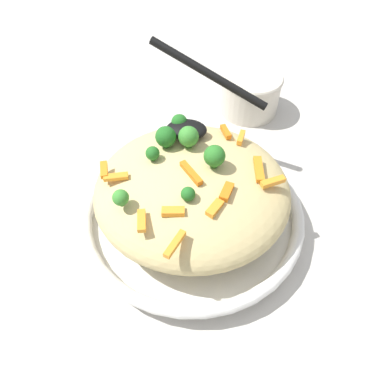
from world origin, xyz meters
The scene contains 24 objects.
ground_plane centered at (0.00, 0.00, 0.00)m, with size 2.40×2.40×0.00m, color beige.
serving_bowl centered at (0.00, 0.00, 0.02)m, with size 0.32×0.32×0.04m.
pasta_mound centered at (0.00, 0.00, 0.07)m, with size 0.26×0.25×0.08m, color #D1BA7A.
carrot_piece_0 centered at (-0.05, -0.08, 0.11)m, with size 0.03×0.01×0.01m, color orange.
carrot_piece_1 centered at (0.04, 0.08, 0.11)m, with size 0.03×0.01×0.01m, color orange.
carrot_piece_2 centered at (0.08, 0.01, 0.11)m, with size 0.04×0.01×0.01m, color orange.
carrot_piece_3 centered at (0.04, -0.03, 0.12)m, with size 0.03×0.01×0.01m, color orange.
carrot_piece_4 centered at (0.00, -0.01, 0.12)m, with size 0.04×0.01×0.01m, color orange.
carrot_piece_5 centered at (-0.01, -0.11, 0.11)m, with size 0.04×0.01×0.01m, color orange.
carrot_piece_6 centered at (0.03, -0.06, 0.11)m, with size 0.03×0.01×0.01m, color orange.
carrot_piece_7 centered at (-0.09, -0.02, 0.11)m, with size 0.03×0.01×0.01m, color orange.
carrot_piece_8 centered at (-0.02, -0.07, 0.11)m, with size 0.03×0.01×0.01m, color orange.
carrot_piece_9 centered at (0.06, 0.07, 0.11)m, with size 0.03×0.01×0.01m, color orange.
carrot_piece_10 centered at (0.10, -0.01, 0.11)m, with size 0.03×0.01×0.01m, color orange.
carrot_piece_11 centered at (-0.11, -0.01, 0.11)m, with size 0.03×0.01×0.01m, color orange.
broccoli_floret_0 centered at (-0.04, 0.04, 0.13)m, with size 0.03×0.03×0.03m.
broccoli_floret_1 centered at (0.00, -0.05, 0.12)m, with size 0.02×0.02×0.02m.
broccoli_floret_2 centered at (-0.03, 0.08, 0.12)m, with size 0.02×0.02×0.03m.
broccoli_floret_3 centered at (0.03, 0.01, 0.13)m, with size 0.03×0.03×0.03m.
broccoli_floret_4 centered at (-0.08, -0.06, 0.12)m, with size 0.02×0.02×0.02m.
broccoli_floret_5 centered at (-0.05, 0.01, 0.12)m, with size 0.02×0.02×0.02m.
broccoli_floret_6 centered at (-0.01, 0.04, 0.13)m, with size 0.03×0.03×0.03m.
serving_spoon centered at (0.00, 0.10, 0.13)m, with size 0.18×0.14×0.08m.
companion_bowl centered at (0.08, 0.29, 0.04)m, with size 0.12×0.12×0.08m.
Camera 1 is at (0.03, -0.31, 0.43)m, focal length 33.52 mm.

